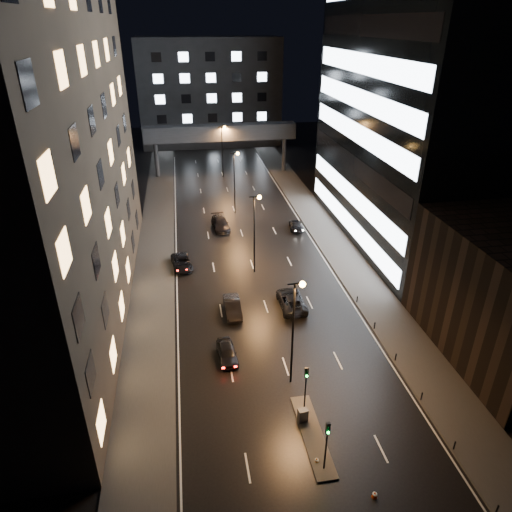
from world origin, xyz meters
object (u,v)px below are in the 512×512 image
object	(u,v)px
car_away_c	(182,262)
car_toward_b	(296,225)
car_away_d	(220,224)
utility_cabinet	(303,415)
car_away_a	(227,352)
car_away_b	(233,307)
car_toward_a	(291,300)

from	to	relation	value
car_away_c	car_toward_b	bearing A→B (deg)	21.05
car_away_d	utility_cabinet	xyz separation A→B (m)	(2.86, -38.67, -0.12)
car_away_a	utility_cabinet	world-z (taller)	car_away_a
car_away_c	car_away_d	xyz separation A→B (m)	(6.04, 11.48, 0.11)
car_away_a	car_away_c	xyz separation A→B (m)	(-3.82, 18.67, 0.00)
car_away_b	car_away_c	distance (m)	12.47
car_away_c	car_away_d	world-z (taller)	car_away_d
car_away_b	car_away_c	size ratio (longest dim) A/B	0.93
car_away_c	car_toward_a	bearing A→B (deg)	-50.56
car_toward_b	utility_cabinet	bearing A→B (deg)	84.89
car_away_b	car_toward_a	distance (m)	6.56
car_away_d	utility_cabinet	distance (m)	38.78
car_away_d	car_toward_b	bearing A→B (deg)	-15.91
car_toward_b	car_toward_a	bearing A→B (deg)	82.70
car_away_a	car_away_b	world-z (taller)	car_away_b
car_away_b	car_away_c	xyz separation A→B (m)	(-5.22, 11.33, -0.07)
car_away_c	car_away_d	distance (m)	12.98
car_away_c	car_toward_b	world-z (taller)	car_away_c
car_away_d	car_toward_a	world-z (taller)	car_away_d
car_away_a	car_away_c	world-z (taller)	car_away_c
car_away_a	car_toward_a	size ratio (longest dim) A/B	0.72
car_away_c	car_away_b	bearing A→B (deg)	-72.54
car_away_a	car_away_b	size ratio (longest dim) A/B	0.87
car_away_a	car_toward_a	distance (m)	10.99
car_toward_a	utility_cabinet	xyz separation A→B (m)	(-2.88, -16.10, -0.10)
car_away_b	car_toward_a	xyz separation A→B (m)	(6.56, 0.23, 0.02)
utility_cabinet	car_away_a	bearing A→B (deg)	110.74
car_away_a	car_away_d	size ratio (longest dim) A/B	0.73
car_away_c	car_away_d	size ratio (longest dim) A/B	0.90
car_toward_b	utility_cabinet	world-z (taller)	car_toward_b
car_away_d	car_toward_a	bearing A→B (deg)	-80.85
car_away_a	car_away_d	xyz separation A→B (m)	(2.22, 30.15, 0.12)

